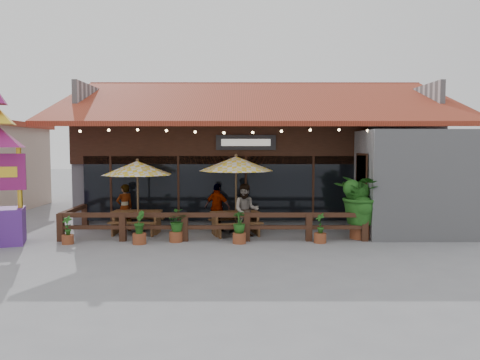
{
  "coord_description": "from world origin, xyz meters",
  "views": [
    {
      "loc": [
        -0.75,
        -15.41,
        3.02
      ],
      "look_at": [
        -0.72,
        1.5,
        1.84
      ],
      "focal_mm": 35.0,
      "sensor_mm": 36.0,
      "label": 1
    }
  ],
  "objects_px": {
    "umbrella_left": "(137,168)",
    "picnic_table_right": "(235,219)",
    "tropical_plant": "(361,195)",
    "picnic_table_left": "(137,218)",
    "umbrella_right": "(236,164)"
  },
  "relations": [
    {
      "from": "umbrella_left",
      "to": "picnic_table_right",
      "type": "distance_m",
      "value": 3.83
    },
    {
      "from": "umbrella_left",
      "to": "tropical_plant",
      "type": "height_order",
      "value": "umbrella_left"
    },
    {
      "from": "umbrella_left",
      "to": "picnic_table_left",
      "type": "distance_m",
      "value": 1.76
    },
    {
      "from": "tropical_plant",
      "to": "picnic_table_left",
      "type": "bearing_deg",
      "value": 172.84
    },
    {
      "from": "umbrella_left",
      "to": "tropical_plant",
      "type": "bearing_deg",
      "value": -6.66
    },
    {
      "from": "picnic_table_right",
      "to": "picnic_table_left",
      "type": "bearing_deg",
      "value": 176.45
    },
    {
      "from": "umbrella_left",
      "to": "umbrella_right",
      "type": "xyz_separation_m",
      "value": [
        3.43,
        0.15,
        0.14
      ]
    },
    {
      "from": "umbrella_left",
      "to": "picnic_table_left",
      "type": "xyz_separation_m",
      "value": [
        -0.06,
        0.07,
        -1.76
      ]
    },
    {
      "from": "umbrella_left",
      "to": "tropical_plant",
      "type": "distance_m",
      "value": 7.65
    },
    {
      "from": "picnic_table_right",
      "to": "tropical_plant",
      "type": "xyz_separation_m",
      "value": [
        4.15,
        -0.74,
        0.91
      ]
    },
    {
      "from": "umbrella_right",
      "to": "picnic_table_right",
      "type": "height_order",
      "value": "umbrella_right"
    },
    {
      "from": "picnic_table_left",
      "to": "tropical_plant",
      "type": "height_order",
      "value": "tropical_plant"
    },
    {
      "from": "umbrella_left",
      "to": "umbrella_right",
      "type": "height_order",
      "value": "umbrella_right"
    },
    {
      "from": "picnic_table_left",
      "to": "tropical_plant",
      "type": "bearing_deg",
      "value": -7.16
    },
    {
      "from": "picnic_table_left",
      "to": "umbrella_left",
      "type": "bearing_deg",
      "value": -52.98
    }
  ]
}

